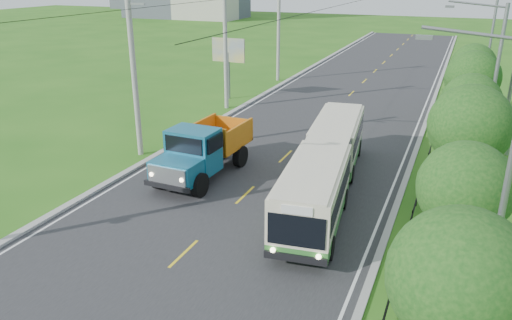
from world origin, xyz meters
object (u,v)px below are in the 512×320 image
Objects in this scene: pole_mid at (226,45)px; tree_fifth at (473,81)px; tree_third at (471,130)px; bus at (326,163)px; tree_back at (473,68)px; planter_mid at (439,161)px; streetlight_mid at (491,84)px; pole_near at (134,71)px; pole_far at (279,29)px; tree_second at (466,192)px; billboard_left at (228,54)px; dump_truck at (203,147)px; tree_front at (462,283)px; planter_near at (426,221)px; planter_far at (447,124)px; tree_fourth at (471,106)px; streetlight_far at (487,49)px; streetlight_near at (502,180)px.

pole_mid is 18.18m from tree_fifth.
bus is (-6.23, -0.49, -2.29)m from tree_third.
planter_mid is at bearing -95.91° from tree_back.
streetlight_mid reaches higher than planter_mid.
pole_near is at bearing -136.59° from tree_back.
pole_mid is 1.67× the size of tree_third.
tree_third reaches higher than bus.
pole_far is 35.82m from tree_second.
bus is at bearing -64.87° from pole_far.
billboard_left reaches higher than dump_truck.
pole_far is at bearing 103.59° from dump_truck.
planter_near is (-1.26, 9.86, -3.43)m from tree_front.
billboard_left is at bearing 94.72° from pole_near.
planter_far is (16.86, 1.00, -4.81)m from pole_mid.
tree_third is 5.98m from streetlight_mid.
bus is at bearing -48.31° from pole_mid.
bus is (11.89, -25.35, -3.40)m from pole_far.
billboard_left is at bearing 140.67° from tree_third.
tree_fourth is 8.87m from planter_near.
tree_fifth is at bearing -90.00° from tree_back.
streetlight_far reaches higher than planter_mid.
pole_near is at bearing 165.42° from dump_truck.
tree_third reaches higher than dump_truck.
pole_far is at bearing 131.59° from planter_mid.
planter_mid is (16.86, 5.00, -4.81)m from pole_near.
tree_third is at bearing -39.33° from billboard_left.
tree_fifth is 6.28m from streetlight_mid.
planter_mid is 0.05× the size of bus.
streetlight_far reaches higher than tree_third.
tree_back is at bearing 90.00° from tree_second.
dump_truck is (-6.72, -0.20, -0.05)m from bus.
tree_second is at bearing -20.74° from pole_near.
planter_far is (-1.26, 19.86, -3.23)m from tree_second.
streetlight_near is 13.54× the size of planter_mid.
tree_second reaches higher than bus.
streetlight_near is at bearing -90.00° from streetlight_far.
tree_back is 19.61m from bus.
tree_back is at bearing 84.09° from planter_mid.
dump_truck is (-12.95, -0.69, -2.34)m from tree_third.
streetlight_mid is at bearing 90.00° from streetlight_near.
pole_mid is 20.16m from streetlight_mid.
tree_fifth is 7.21m from planter_mid.
pole_mid is at bearing 177.29° from tree_fifth.
pole_far is at bearing 90.00° from pole_near.
tree_fourth reaches higher than planter_far.
pole_far is at bearing 121.99° from planter_near.
pole_near is 14.93× the size of planter_far.
streetlight_far is 22.57m from planter_near.
tree_second is at bearing -90.00° from tree_back.
pole_mid is 1.42× the size of dump_truck.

